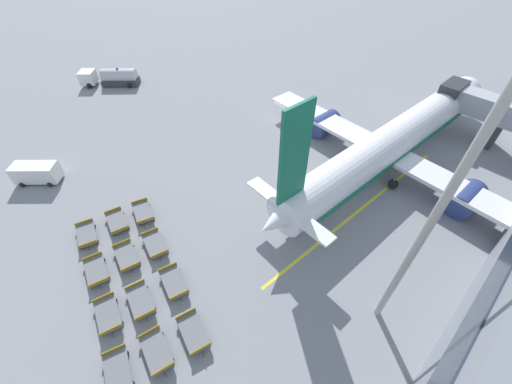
{
  "coord_description": "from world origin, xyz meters",
  "views": [
    {
      "loc": [
        26.97,
        -31.01,
        24.66
      ],
      "look_at": [
        9.77,
        -14.39,
        1.3
      ],
      "focal_mm": 22.0,
      "sensor_mm": 36.0,
      "label": 1
    }
  ],
  "objects_px": {
    "airplane": "(391,143)",
    "baggage_dolly_row_near_col_b": "(96,271)",
    "baggage_dolly_row_mid_a_col_a": "(117,222)",
    "baggage_dolly_row_near_col_a": "(86,234)",
    "baggage_dolly_row_near_col_d": "(118,372)",
    "service_van": "(36,173)",
    "baggage_dolly_row_mid_b_col_d": "(193,332)",
    "baggage_dolly_row_mid_a_col_b": "(127,256)",
    "baggage_dolly_row_mid_b_col_b": "(155,244)",
    "baggage_dolly_row_mid_b_col_c": "(174,282)",
    "baggage_dolly_row_mid_b_col_a": "(143,212)",
    "apron_light_mast": "(462,171)",
    "baggage_dolly_row_near_col_c": "(108,314)",
    "baggage_dolly_row_mid_a_col_c": "(140,301)",
    "fuel_tanker_primary": "(113,78)",
    "baggage_dolly_row_mid_a_col_d": "(156,351)"
  },
  "relations": [
    {
      "from": "airplane",
      "to": "baggage_dolly_row_near_col_b",
      "type": "distance_m",
      "value": 33.75
    },
    {
      "from": "baggage_dolly_row_mid_a_col_a",
      "to": "baggage_dolly_row_near_col_a",
      "type": "bearing_deg",
      "value": -99.99
    },
    {
      "from": "baggage_dolly_row_near_col_d",
      "to": "baggage_dolly_row_mid_a_col_a",
      "type": "relative_size",
      "value": 1.0
    },
    {
      "from": "service_van",
      "to": "baggage_dolly_row_mid_b_col_d",
      "type": "xyz_separation_m",
      "value": [
        26.84,
        2.43,
        -0.76
      ]
    },
    {
      "from": "baggage_dolly_row_mid_a_col_b",
      "to": "baggage_dolly_row_mid_b_col_b",
      "type": "bearing_deg",
      "value": 76.69
    },
    {
      "from": "baggage_dolly_row_near_col_b",
      "to": "baggage_dolly_row_mid_b_col_d",
      "type": "xyz_separation_m",
      "value": [
        10.28,
        3.01,
        0.0
      ]
    },
    {
      "from": "baggage_dolly_row_near_col_a",
      "to": "baggage_dolly_row_mid_b_col_c",
      "type": "height_order",
      "value": "same"
    },
    {
      "from": "baggage_dolly_row_mid_a_col_a",
      "to": "baggage_dolly_row_mid_b_col_a",
      "type": "relative_size",
      "value": 1.0
    },
    {
      "from": "service_van",
      "to": "baggage_dolly_row_near_col_a",
      "type": "distance_m",
      "value": 12.05
    },
    {
      "from": "apron_light_mast",
      "to": "baggage_dolly_row_near_col_d",
      "type": "bearing_deg",
      "value": -121.02
    },
    {
      "from": "baggage_dolly_row_near_col_d",
      "to": "apron_light_mast",
      "type": "bearing_deg",
      "value": 58.98
    },
    {
      "from": "baggage_dolly_row_near_col_c",
      "to": "baggage_dolly_row_near_col_a",
      "type": "bearing_deg",
      "value": 166.92
    },
    {
      "from": "service_van",
      "to": "baggage_dolly_row_mid_a_col_a",
      "type": "relative_size",
      "value": 1.25
    },
    {
      "from": "baggage_dolly_row_mid_b_col_b",
      "to": "baggage_dolly_row_mid_b_col_c",
      "type": "bearing_deg",
      "value": -11.54
    },
    {
      "from": "baggage_dolly_row_mid_a_col_c",
      "to": "baggage_dolly_row_mid_b_col_d",
      "type": "xyz_separation_m",
      "value": [
        5.05,
        1.62,
        0.0
      ]
    },
    {
      "from": "airplane",
      "to": "baggage_dolly_row_mid_b_col_b",
      "type": "distance_m",
      "value": 28.45
    },
    {
      "from": "airplane",
      "to": "baggage_dolly_row_mid_a_col_c",
      "type": "height_order",
      "value": "airplane"
    },
    {
      "from": "baggage_dolly_row_mid_a_col_b",
      "to": "baggage_dolly_row_mid_b_col_a",
      "type": "bearing_deg",
      "value": 135.07
    },
    {
      "from": "baggage_dolly_row_mid_a_col_a",
      "to": "apron_light_mast",
      "type": "bearing_deg",
      "value": 24.89
    },
    {
      "from": "baggage_dolly_row_near_col_b",
      "to": "baggage_dolly_row_mid_a_col_a",
      "type": "xyz_separation_m",
      "value": [
        -4.03,
        3.95,
        0.0
      ]
    },
    {
      "from": "baggage_dolly_row_near_col_c",
      "to": "baggage_dolly_row_mid_b_col_d",
      "type": "relative_size",
      "value": 1.0
    },
    {
      "from": "fuel_tanker_primary",
      "to": "baggage_dolly_row_mid_b_col_b",
      "type": "relative_size",
      "value": 2.23
    },
    {
      "from": "fuel_tanker_primary",
      "to": "baggage_dolly_row_near_col_a",
      "type": "xyz_separation_m",
      "value": [
        29.37,
        -17.25,
        -0.73
      ]
    },
    {
      "from": "apron_light_mast",
      "to": "baggage_dolly_row_mid_a_col_a",
      "type": "bearing_deg",
      "value": -155.11
    },
    {
      "from": "baggage_dolly_row_mid_a_col_d",
      "to": "apron_light_mast",
      "type": "distance_m",
      "value": 22.57
    },
    {
      "from": "airplane",
      "to": "baggage_dolly_row_mid_b_col_a",
      "type": "distance_m",
      "value": 28.98
    },
    {
      "from": "baggage_dolly_row_mid_a_col_b",
      "to": "apron_light_mast",
      "type": "relative_size",
      "value": 0.15
    },
    {
      "from": "airplane",
      "to": "baggage_dolly_row_mid_a_col_d",
      "type": "height_order",
      "value": "airplane"
    },
    {
      "from": "baggage_dolly_row_mid_b_col_c",
      "to": "baggage_dolly_row_mid_b_col_d",
      "type": "height_order",
      "value": "same"
    },
    {
      "from": "baggage_dolly_row_near_col_d",
      "to": "baggage_dolly_row_mid_a_col_d",
      "type": "relative_size",
      "value": 1.0
    },
    {
      "from": "baggage_dolly_row_near_col_b",
      "to": "baggage_dolly_row_mid_b_col_c",
      "type": "distance_m",
      "value": 7.13
    },
    {
      "from": "baggage_dolly_row_mid_b_col_a",
      "to": "baggage_dolly_row_mid_b_col_c",
      "type": "xyz_separation_m",
      "value": [
        9.05,
        -2.2,
        0.0
      ]
    },
    {
      "from": "baggage_dolly_row_near_col_c",
      "to": "baggage_dolly_row_mid_a_col_b",
      "type": "bearing_deg",
      "value": 137.21
    },
    {
      "from": "fuel_tanker_primary",
      "to": "baggage_dolly_row_near_col_a",
      "type": "bearing_deg",
      "value": -30.42
    },
    {
      "from": "airplane",
      "to": "baggage_dolly_row_near_col_d",
      "type": "bearing_deg",
      "value": -91.45
    },
    {
      "from": "fuel_tanker_primary",
      "to": "service_van",
      "type": "distance_m",
      "value": 24.8
    },
    {
      "from": "baggage_dolly_row_mid_a_col_b",
      "to": "baggage_dolly_row_mid_b_col_a",
      "type": "relative_size",
      "value": 1.0
    },
    {
      "from": "baggage_dolly_row_mid_a_col_d",
      "to": "baggage_dolly_row_mid_b_col_b",
      "type": "relative_size",
      "value": 1.0
    },
    {
      "from": "baggage_dolly_row_near_col_d",
      "to": "apron_light_mast",
      "type": "distance_m",
      "value": 24.63
    },
    {
      "from": "airplane",
      "to": "baggage_dolly_row_mid_b_col_c",
      "type": "distance_m",
      "value": 28.34
    },
    {
      "from": "baggage_dolly_row_mid_a_col_b",
      "to": "apron_light_mast",
      "type": "bearing_deg",
      "value": 32.86
    },
    {
      "from": "baggage_dolly_row_mid_a_col_b",
      "to": "baggage_dolly_row_mid_a_col_c",
      "type": "xyz_separation_m",
      "value": [
        4.74,
        -1.26,
        0.0
      ]
    },
    {
      "from": "baggage_dolly_row_near_col_d",
      "to": "apron_light_mast",
      "type": "height_order",
      "value": "apron_light_mast"
    },
    {
      "from": "baggage_dolly_row_near_col_c",
      "to": "baggage_dolly_row_near_col_b",
      "type": "bearing_deg",
      "value": 166.94
    },
    {
      "from": "baggage_dolly_row_mid_b_col_a",
      "to": "baggage_dolly_row_mid_b_col_d",
      "type": "relative_size",
      "value": 1.0
    },
    {
      "from": "baggage_dolly_row_mid_a_col_c",
      "to": "apron_light_mast",
      "type": "relative_size",
      "value": 0.15
    },
    {
      "from": "baggage_dolly_row_mid_a_col_c",
      "to": "baggage_dolly_row_near_col_b",
      "type": "bearing_deg",
      "value": -165.06
    },
    {
      "from": "baggage_dolly_row_mid_a_col_d",
      "to": "fuel_tanker_primary",
      "type": "bearing_deg",
      "value": 157.46
    },
    {
      "from": "fuel_tanker_primary",
      "to": "baggage_dolly_row_near_col_c",
      "type": "bearing_deg",
      "value": -26.74
    },
    {
      "from": "service_van",
      "to": "baggage_dolly_row_mid_a_col_b",
      "type": "xyz_separation_m",
      "value": [
        17.04,
        2.07,
        -0.76
      ]
    }
  ]
}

